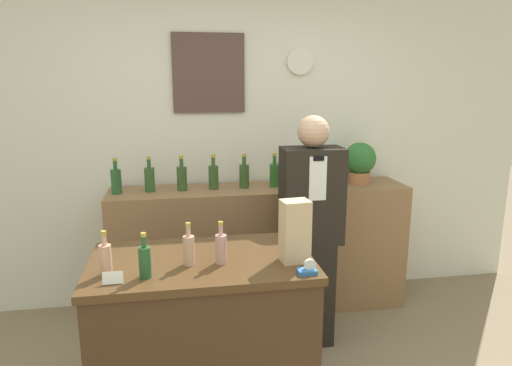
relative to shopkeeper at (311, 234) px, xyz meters
name	(u,v)px	position (x,y,z in m)	size (l,w,h in m)	color
back_wall	(230,139)	(-0.45, 0.85, 0.55)	(5.20, 0.09, 2.70)	silver
back_shelf	(260,248)	(-0.25, 0.56, -0.30)	(2.33, 0.46, 1.01)	#8E6642
display_counter	(204,341)	(-0.78, -0.65, -0.33)	(1.13, 0.67, 0.94)	#422B19
shopkeeper	(311,234)	(0.00, 0.00, 0.00)	(0.41, 0.26, 1.61)	black
potted_plant	(360,161)	(0.57, 0.56, 0.39)	(0.26, 0.26, 0.33)	#B27047
paper_bag	(295,231)	(-0.31, -0.76, 0.29)	(0.15, 0.12, 0.32)	tan
tape_dispenser	(308,269)	(-0.29, -0.92, 0.16)	(0.09, 0.06, 0.07)	#2D66A8
price_card_left	(113,278)	(-1.18, -0.88, 0.16)	(0.09, 0.02, 0.06)	white
counter_bottle_0	(106,259)	(-1.23, -0.77, 0.21)	(0.06, 0.06, 0.22)	tan
counter_bottle_1	(145,261)	(-1.04, -0.83, 0.21)	(0.06, 0.06, 0.22)	#245129
counter_bottle_2	(189,249)	(-0.84, -0.72, 0.21)	(0.06, 0.06, 0.22)	tan
counter_bottle_3	(221,248)	(-0.68, -0.72, 0.21)	(0.06, 0.06, 0.22)	tan
shelf_bottle_0	(116,180)	(-1.33, 0.55, 0.31)	(0.08, 0.08, 0.27)	#27522A
shelf_bottle_1	(150,178)	(-1.09, 0.57, 0.31)	(0.08, 0.08, 0.27)	#2D5129
shelf_bottle_2	(182,177)	(-0.85, 0.57, 0.31)	(0.08, 0.08, 0.27)	#314B26
shelf_bottle_3	(213,176)	(-0.61, 0.57, 0.31)	(0.08, 0.08, 0.27)	#314C23
shelf_bottle_4	(244,175)	(-0.37, 0.58, 0.31)	(0.08, 0.08, 0.27)	#304E23
shelf_bottle_5	(274,174)	(-0.13, 0.57, 0.31)	(0.08, 0.08, 0.27)	#265821
shelf_bottle_6	(304,173)	(0.11, 0.58, 0.31)	(0.08, 0.08, 0.27)	#2B5727
shelf_bottle_7	(333,172)	(0.35, 0.56, 0.31)	(0.08, 0.08, 0.27)	#2A4D22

